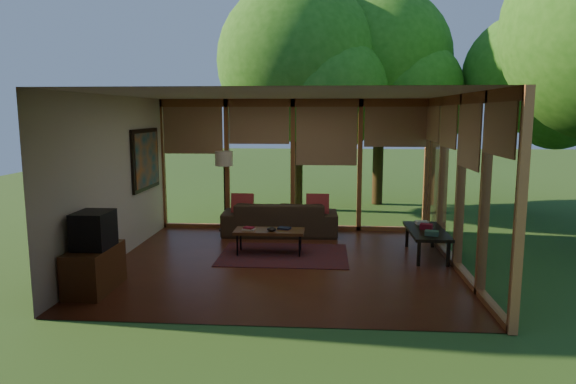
# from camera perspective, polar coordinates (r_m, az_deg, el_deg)

# --- Properties ---
(floor) EXTENTS (5.50, 5.50, 0.00)m
(floor) POSITION_cam_1_polar(r_m,az_deg,el_deg) (8.41, -0.57, -7.91)
(floor) COLOR #5C2918
(floor) RESTS_ON ground
(ceiling) EXTENTS (5.50, 5.50, 0.00)m
(ceiling) POSITION_cam_1_polar(r_m,az_deg,el_deg) (8.06, -0.60, 10.80)
(ceiling) COLOR silver
(ceiling) RESTS_ON ground
(wall_left) EXTENTS (0.04, 5.00, 2.70)m
(wall_left) POSITION_cam_1_polar(r_m,az_deg,el_deg) (8.79, -18.75, 1.35)
(wall_left) COLOR beige
(wall_left) RESTS_ON ground
(wall_front) EXTENTS (5.50, 0.04, 2.70)m
(wall_front) POSITION_cam_1_polar(r_m,az_deg,el_deg) (5.67, -2.69, -2.05)
(wall_front) COLOR beige
(wall_front) RESTS_ON ground
(window_wall_back) EXTENTS (5.50, 0.12, 2.70)m
(window_wall_back) POSITION_cam_1_polar(r_m,az_deg,el_deg) (10.61, 0.54, 3.00)
(window_wall_back) COLOR #9D5C30
(window_wall_back) RESTS_ON ground
(window_wall_right) EXTENTS (0.12, 5.00, 2.70)m
(window_wall_right) POSITION_cam_1_polar(r_m,az_deg,el_deg) (8.36, 18.55, 1.00)
(window_wall_right) COLOR #9D5C30
(window_wall_right) RESTS_ON ground
(exterior_lawn) EXTENTS (40.00, 40.00, 0.00)m
(exterior_lawn) POSITION_cam_1_polar(r_m,az_deg,el_deg) (17.79, 28.47, -0.14)
(exterior_lawn) COLOR #305720
(exterior_lawn) RESTS_ON ground
(tree_nw) EXTENTS (3.93, 3.93, 5.63)m
(tree_nw) POSITION_cam_1_polar(r_m,az_deg,el_deg) (12.96, 1.05, 14.24)
(tree_nw) COLOR #3C2C15
(tree_nw) RESTS_ON ground
(tree_ne) EXTENTS (3.65, 3.65, 5.62)m
(tree_ne) POSITION_cam_1_polar(r_m,az_deg,el_deg) (13.96, 10.23, 14.24)
(tree_ne) COLOR #3C2C15
(tree_ne) RESTS_ON ground
(tree_far) EXTENTS (2.98, 2.98, 4.81)m
(tree_far) POSITION_cam_1_polar(r_m,az_deg,el_deg) (13.94, 24.94, 11.60)
(tree_far) COLOR #3C2C15
(tree_far) RESTS_ON ground
(rug) EXTENTS (2.17, 1.54, 0.01)m
(rug) POSITION_cam_1_polar(r_m,az_deg,el_deg) (8.87, -0.47, -6.99)
(rug) COLOR maroon
(rug) RESTS_ON floor
(sofa) EXTENTS (2.31, 0.97, 0.66)m
(sofa) POSITION_cam_1_polar(r_m,az_deg,el_deg) (10.28, -0.89, -2.92)
(sofa) COLOR #3C2C1E
(sofa) RESTS_ON floor
(pillow_left) EXTENTS (0.44, 0.23, 0.46)m
(pillow_left) POSITION_cam_1_polar(r_m,az_deg,el_deg) (10.28, -5.08, -1.44)
(pillow_left) COLOR maroon
(pillow_left) RESTS_ON sofa
(pillow_right) EXTENTS (0.45, 0.24, 0.47)m
(pillow_right) POSITION_cam_1_polar(r_m,az_deg,el_deg) (10.14, 3.31, -1.53)
(pillow_right) COLOR maroon
(pillow_right) RESTS_ON sofa
(ct_book_lower) EXTENTS (0.22, 0.18, 0.03)m
(ct_book_lower) POSITION_cam_1_polar(r_m,az_deg,el_deg) (8.84, -4.38, -4.15)
(ct_book_lower) COLOR beige
(ct_book_lower) RESTS_ON coffee_table
(ct_book_upper) EXTENTS (0.20, 0.18, 0.03)m
(ct_book_upper) POSITION_cam_1_polar(r_m,az_deg,el_deg) (8.84, -4.39, -3.98)
(ct_book_upper) COLOR maroon
(ct_book_upper) RESTS_ON coffee_table
(ct_book_side) EXTENTS (0.24, 0.21, 0.03)m
(ct_book_side) POSITION_cam_1_polar(r_m,az_deg,el_deg) (8.90, -0.43, -4.04)
(ct_book_side) COLOR black
(ct_book_side) RESTS_ON coffee_table
(ct_bowl) EXTENTS (0.16, 0.16, 0.07)m
(ct_bowl) POSITION_cam_1_polar(r_m,az_deg,el_deg) (8.74, -1.83, -4.15)
(ct_bowl) COLOR black
(ct_bowl) RESTS_ON coffee_table
(media_cabinet) EXTENTS (0.50, 1.00, 0.60)m
(media_cabinet) POSITION_cam_1_polar(r_m,az_deg,el_deg) (7.58, -20.70, -8.01)
(media_cabinet) COLOR brown
(media_cabinet) RESTS_ON floor
(television) EXTENTS (0.45, 0.55, 0.50)m
(television) POSITION_cam_1_polar(r_m,az_deg,el_deg) (7.44, -20.79, -3.95)
(television) COLOR black
(television) RESTS_ON media_cabinet
(console_book_a) EXTENTS (0.25, 0.21, 0.08)m
(console_book_a) POSITION_cam_1_polar(r_m,az_deg,el_deg) (8.63, 15.67, -4.42)
(console_book_a) COLOR #365E50
(console_book_a) RESTS_ON side_console
(console_book_b) EXTENTS (0.24, 0.21, 0.09)m
(console_book_b) POSITION_cam_1_polar(r_m,az_deg,el_deg) (9.06, 15.12, -3.73)
(console_book_b) COLOR maroon
(console_book_b) RESTS_ON side_console
(console_book_c) EXTENTS (0.23, 0.18, 0.06)m
(console_book_c) POSITION_cam_1_polar(r_m,az_deg,el_deg) (9.45, 14.66, -3.31)
(console_book_c) COLOR beige
(console_book_c) RESTS_ON side_console
(floor_lamp) EXTENTS (0.36, 0.36, 1.65)m
(floor_lamp) POSITION_cam_1_polar(r_m,az_deg,el_deg) (10.55, -7.13, 3.21)
(floor_lamp) COLOR black
(floor_lamp) RESTS_ON floor
(coffee_table) EXTENTS (1.20, 0.50, 0.43)m
(coffee_table) POSITION_cam_1_polar(r_m,az_deg,el_deg) (8.86, -2.09, -4.44)
(coffee_table) COLOR brown
(coffee_table) RESTS_ON floor
(side_console) EXTENTS (0.60, 1.40, 0.46)m
(side_console) POSITION_cam_1_polar(r_m,az_deg,el_deg) (9.04, 15.15, -4.36)
(side_console) COLOR black
(side_console) RESTS_ON floor
(wall_painting) EXTENTS (0.06, 1.35, 1.15)m
(wall_painting) POSITION_cam_1_polar(r_m,az_deg,el_deg) (10.06, -15.52, 3.51)
(wall_painting) COLOR black
(wall_painting) RESTS_ON wall_left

